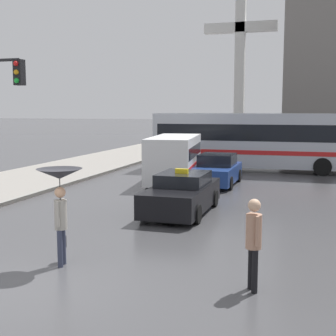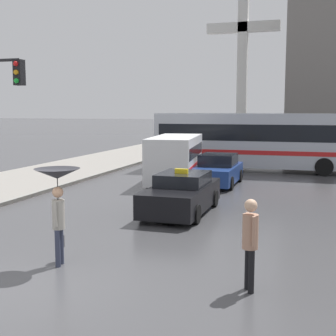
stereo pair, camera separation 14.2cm
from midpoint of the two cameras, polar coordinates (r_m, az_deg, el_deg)
name	(u,v)px [view 2 (the right image)]	position (r m, az deg, el deg)	size (l,w,h in m)	color
ground_plane	(23,288)	(9.99, -16.90, -13.82)	(300.00, 300.00, 0.00)	#424244
taxi	(182,194)	(16.00, 1.94, -3.19)	(1.91, 4.35, 1.52)	black
sedan_red	(218,171)	(22.04, 6.24, -0.34)	(1.91, 4.04, 1.44)	navy
ambulance_van	(175,157)	(22.42, 1.08, 1.34)	(2.66, 5.49, 2.24)	white
city_bus	(256,139)	(27.39, 10.81, 3.49)	(11.56, 2.85, 3.28)	#B2B7C1
pedestrian_with_umbrella	(58,188)	(10.70, -12.93, -2.39)	(1.02, 1.02, 2.22)	#2D3347
pedestrian_man	(250,236)	(9.25, 10.43, -8.21)	(0.41, 0.44, 1.83)	black
monument_cross	(243,53)	(45.56, 9.18, 13.65)	(6.77, 0.90, 15.38)	white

